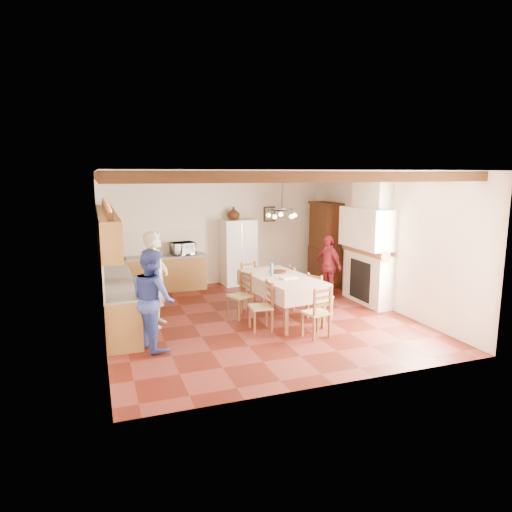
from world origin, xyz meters
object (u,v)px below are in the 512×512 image
Objects in this scene: refrigerator at (238,252)px; chair_end_far at (252,284)px; dining_table at (281,280)px; microwave at (183,248)px; chair_right_near at (320,296)px; chair_left_near at (261,306)px; person_woman_red at (328,266)px; chair_right_far at (299,287)px; person_woman_blue at (153,299)px; hutch at (325,244)px; person_man at (156,279)px; chair_left_far at (240,295)px; chair_end_near at (316,312)px.

chair_end_far is (-0.29, -2.03, -0.40)m from refrigerator.
microwave is at bearing 114.29° from dining_table.
chair_right_near is 1.00× the size of chair_end_far.
person_woman_red reaches higher than chair_left_near.
chair_left_near is 1.00× the size of chair_right_far.
chair_right_far is (1.32, 1.11, 0.00)m from chair_left_near.
person_woman_blue is (-2.68, -0.76, 0.05)m from dining_table.
person_man is at bearing -152.67° from hutch.
person_woman_red is at bearing 131.00° from chair_left_near.
chair_left_far is at bearing 105.58° from chair_right_far.
person_woman_blue is at bearing -120.81° from microwave.
hutch reaches higher than person_woman_blue.
dining_table is 2.25× the size of chair_end_near.
person_man is 2.95m from microwave.
chair_right_far is 1.65× the size of microwave.
person_woman_red is at bearing -8.86° from chair_end_far.
chair_right_near is 3.32m from person_man.
hutch is 1.18× the size of person_man.
person_man reaches higher than person_woman_red.
microwave is at bearing 46.40° from chair_right_far.
person_woman_red is (1.03, 1.56, 0.27)m from chair_right_near.
chair_right_far is at bearing -69.98° from person_woman_red.
hutch reaches higher than refrigerator.
hutch is 1.48× the size of person_woman_red.
dining_table is 2.25× the size of chair_right_far.
refrigerator is 2.09m from chair_end_far.
dining_table is 1.45× the size of person_woman_red.
person_man is (-2.64, 1.62, 0.46)m from chair_end_near.
chair_right_near and chair_end_far have the same top height.
microwave is (-3.20, 1.85, 0.32)m from person_woman_red.
chair_right_far is at bearing 133.89° from chair_left_near.
chair_left_far is 1.85m from chair_end_near.
chair_end_near is at bearing 128.72° from chair_right_near.
person_woman_red reaches higher than dining_table.
refrigerator is at bearing -100.21° from chair_end_near.
chair_right_far is at bearing -63.96° from microwave.
chair_end_near is (0.10, -4.44, -0.40)m from refrigerator.
person_woman_blue is at bearing -143.09° from hutch.
hutch is at bearing -44.30° from person_man.
person_woman_red is at bearing 90.34° from chair_left_far.
chair_right_far is 3.17m from person_man.
chair_right_near is 0.51× the size of person_man.
dining_table is 2.50m from person_man.
chair_right_far is (0.59, -2.65, -0.40)m from refrigerator.
microwave is at bearing -81.44° from chair_end_near.
person_woman_red reaches higher than microwave.
chair_left_near is 3.06m from person_woman_red.
refrigerator is at bearing -151.71° from person_woman_red.
hutch is 2.30× the size of chair_right_near.
person_man is (-3.22, 0.66, 0.46)m from chair_right_near.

